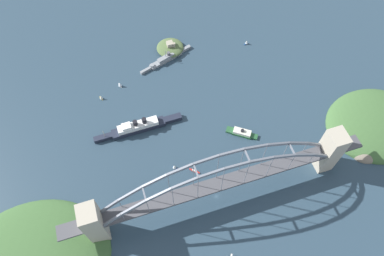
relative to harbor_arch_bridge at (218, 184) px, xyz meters
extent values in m
plane|color=#283D4C|center=(0.00, 0.00, -32.33)|extent=(1400.00, 1400.00, 0.00)
cube|color=#ADA38E|center=(-117.77, 0.00, -2.38)|extent=(16.65, 19.40, 59.91)
cube|color=#ADA38E|center=(117.77, 0.00, -2.38)|extent=(16.65, 19.40, 59.91)
cube|color=#47474C|center=(0.00, 0.00, -0.21)|extent=(218.89, 14.10, 2.40)
cube|color=#47474C|center=(-138.10, 0.00, -0.21)|extent=(24.00, 14.10, 2.40)
cube|color=#47474C|center=(138.10, 0.00, -0.21)|extent=(24.00, 14.10, 2.40)
cube|color=slate|center=(-102.25, -6.34, 8.31)|extent=(24.64, 1.80, 19.60)
cube|color=slate|center=(-79.53, -6.34, 23.45)|extent=(24.33, 1.80, 16.01)
cube|color=slate|center=(-56.80, -6.34, 34.81)|extent=(23.95, 1.80, 12.42)
cube|color=slate|center=(-34.08, -6.34, 42.38)|extent=(23.50, 1.80, 8.78)
cube|color=slate|center=(-11.36, -6.34, 46.17)|extent=(22.99, 1.80, 5.08)
cube|color=slate|center=(11.36, -6.34, 46.17)|extent=(22.99, 1.80, 5.08)
cube|color=slate|center=(34.08, -6.34, 42.38)|extent=(23.50, 1.80, 8.78)
cube|color=slate|center=(56.80, -6.34, 34.81)|extent=(23.95, 1.80, 12.42)
cube|color=slate|center=(79.53, -6.34, 23.45)|extent=(24.33, 1.80, 16.01)
cube|color=slate|center=(102.25, -6.34, 8.31)|extent=(24.64, 1.80, 19.60)
cube|color=slate|center=(-102.25, 6.34, 8.31)|extent=(24.64, 1.80, 19.60)
cube|color=slate|center=(-79.53, 6.34, 23.45)|extent=(24.33, 1.80, 16.01)
cube|color=slate|center=(-56.80, 6.34, 34.81)|extent=(23.95, 1.80, 12.42)
cube|color=slate|center=(-34.08, 6.34, 42.38)|extent=(23.50, 1.80, 8.78)
cube|color=slate|center=(-11.36, 6.34, 46.17)|extent=(22.99, 1.80, 5.08)
cube|color=slate|center=(11.36, 6.34, 46.17)|extent=(22.99, 1.80, 5.08)
cube|color=slate|center=(34.08, 6.34, 42.38)|extent=(23.50, 1.80, 8.78)
cube|color=slate|center=(56.80, 6.34, 34.81)|extent=(23.95, 1.80, 12.42)
cube|color=slate|center=(79.53, 6.34, 23.45)|extent=(24.33, 1.80, 16.01)
cube|color=slate|center=(102.25, 6.34, 8.31)|extent=(24.64, 1.80, 19.60)
cube|color=slate|center=(-113.61, 0.00, -0.21)|extent=(1.40, 12.69, 1.40)
cube|color=slate|center=(-68.17, 0.00, 30.08)|extent=(1.40, 12.69, 1.40)
cube|color=slate|center=(-22.72, 0.00, 45.22)|extent=(1.40, 12.69, 1.40)
cube|color=slate|center=(22.72, 0.00, 45.22)|extent=(1.40, 12.69, 1.40)
cube|color=slate|center=(68.17, 0.00, 30.08)|extent=(1.40, 12.69, 1.40)
cube|color=slate|center=(113.61, 0.00, -0.21)|extent=(1.40, 12.69, 1.40)
cylinder|color=slate|center=(-90.89, -6.34, 8.91)|extent=(0.56, 0.56, 15.84)
cylinder|color=slate|center=(-90.89, 6.34, 8.91)|extent=(0.56, 0.56, 15.84)
cylinder|color=slate|center=(-68.17, -6.34, 15.54)|extent=(0.56, 0.56, 29.09)
cylinder|color=slate|center=(-68.17, 6.34, 15.54)|extent=(0.56, 0.56, 29.09)
cylinder|color=slate|center=(-45.44, -6.34, 20.27)|extent=(0.56, 0.56, 38.55)
cylinder|color=slate|center=(-45.44, 6.34, 20.27)|extent=(0.56, 0.56, 38.55)
cylinder|color=slate|center=(-22.72, -6.34, 23.11)|extent=(0.56, 0.56, 44.23)
cylinder|color=slate|center=(-22.72, 6.34, 23.11)|extent=(0.56, 0.56, 44.23)
cylinder|color=slate|center=(0.00, -6.34, 24.05)|extent=(0.56, 0.56, 46.12)
cylinder|color=slate|center=(0.00, 6.34, 24.05)|extent=(0.56, 0.56, 46.12)
cylinder|color=slate|center=(22.72, -6.34, 23.11)|extent=(0.56, 0.56, 44.23)
cylinder|color=slate|center=(22.72, 6.34, 23.11)|extent=(0.56, 0.56, 44.23)
cylinder|color=slate|center=(45.44, -6.34, 20.27)|extent=(0.56, 0.56, 38.55)
cylinder|color=slate|center=(45.44, 6.34, 20.27)|extent=(0.56, 0.56, 38.55)
cylinder|color=slate|center=(68.17, -6.34, 15.54)|extent=(0.56, 0.56, 29.09)
cylinder|color=slate|center=(68.17, 6.34, 15.54)|extent=(0.56, 0.56, 29.09)
cylinder|color=slate|center=(90.89, -6.34, 8.91)|extent=(0.56, 0.56, 15.84)
cylinder|color=slate|center=(90.89, 6.34, 8.91)|extent=(0.56, 0.56, 15.84)
ellipsoid|color=#3D6033|center=(201.05, 24.02, -32.33)|extent=(115.58, 98.27, 30.36)
ellipsoid|color=#756B5B|center=(175.04, -3.01, -32.33)|extent=(40.45, 29.48, 16.70)
cube|color=#1E2333|center=(-56.06, 101.68, -29.58)|extent=(60.41, 11.97, 5.50)
cube|color=#1E2333|center=(-96.26, 101.30, -29.58)|extent=(20.16, 6.46, 5.50)
cube|color=#1E2333|center=(-15.85, 102.07, -29.58)|extent=(20.17, 7.71, 5.50)
cube|color=white|center=(-56.06, 101.68, -24.02)|extent=(45.32, 10.11, 5.62)
cube|color=white|center=(-68.49, 101.56, -19.61)|extent=(10.03, 8.64, 3.20)
cylinder|color=black|center=(-58.32, 101.66, -18.02)|extent=(5.12, 5.12, 6.38)
cylinder|color=black|center=(-48.14, 101.76, -18.02)|extent=(5.12, 5.12, 6.38)
cylinder|color=tan|center=(-93.74, 101.32, -21.83)|extent=(0.50, 0.50, 10.00)
cube|color=gray|center=(1.22, 190.63, -30.46)|extent=(45.56, 21.80, 3.74)
cube|color=gray|center=(-27.52, 180.92, -30.46)|extent=(15.47, 8.11, 3.74)
cube|color=gray|center=(29.97, 200.35, -30.46)|extent=(15.69, 8.76, 3.74)
cube|color=gray|center=(1.22, 190.63, -26.81)|extent=(23.51, 13.07, 3.57)
cylinder|color=gray|center=(-18.54, 183.96, -27.50)|extent=(5.35, 5.35, 2.20)
cylinder|color=gray|center=(20.99, 197.31, -27.50)|extent=(5.35, 5.35, 2.20)
cylinder|color=gray|center=(1.22, 190.63, -20.03)|extent=(0.60, 0.60, 10.00)
cylinder|color=#4C4C51|center=(5.54, 192.09, -22.83)|extent=(4.20, 4.20, 4.40)
cube|color=#23512D|center=(52.00, 60.05, -30.99)|extent=(22.60, 19.81, 2.68)
cube|color=#23512D|center=(63.53, 51.77, -30.99)|extent=(9.48, 9.31, 2.68)
cube|color=#23512D|center=(40.47, 68.34, -30.99)|extent=(10.22, 10.34, 2.68)
cube|color=beige|center=(52.00, 60.05, -28.01)|extent=(20.36, 17.67, 3.30)
cylinder|color=black|center=(52.00, 60.05, -25.16)|extent=(3.64, 3.64, 2.40)
ellipsoid|color=#4C6038|center=(11.38, 206.18, -28.06)|extent=(34.80, 34.15, 8.55)
cube|color=#9E937F|center=(11.38, 206.18, -22.08)|extent=(8.00, 8.00, 6.84)
cylinder|color=gray|center=(15.88, 202.68, -21.73)|extent=(3.60, 3.60, 7.52)
cube|color=#234C8C|center=(108.97, 185.31, -31.78)|extent=(3.92, 2.32, 1.10)
cube|color=#234C8C|center=(106.59, 184.73, -31.78)|extent=(1.35, 0.94, 1.10)
cube|color=#234C8C|center=(111.35, 185.90, -31.78)|extent=(1.38, 1.07, 1.10)
cylinder|color=tan|center=(108.67, 185.24, -28.34)|extent=(0.16, 0.16, 5.78)
cone|color=white|center=(109.71, 185.50, -28.63)|extent=(4.07, 4.07, 4.63)
cube|color=#234C8C|center=(-30.82, 42.59, -31.98)|extent=(3.94, 4.07, 0.71)
cube|color=#234C8C|center=(-29.05, 40.67, -31.98)|extent=(1.46, 1.49, 0.71)
cube|color=#234C8C|center=(-32.59, 44.52, -31.98)|extent=(1.58, 1.60, 0.71)
cylinder|color=tan|center=(-30.60, 42.35, -28.15)|extent=(0.16, 0.16, 6.96)
cone|color=white|center=(-31.38, 43.19, -28.49)|extent=(5.08, 5.08, 5.57)
cube|color=silver|center=(-63.12, 168.83, -31.97)|extent=(2.73, 4.80, 0.73)
cube|color=silver|center=(-63.86, 171.75, -31.97)|extent=(1.10, 1.65, 0.73)
cube|color=silver|center=(-62.38, 165.90, -31.97)|extent=(1.25, 1.68, 0.73)
cylinder|color=tan|center=(-63.21, 169.19, -28.07)|extent=(0.16, 0.16, 7.08)
cone|color=white|center=(-62.89, 167.91, -28.42)|extent=(5.03, 5.03, 5.66)
cube|color=gold|center=(-88.51, 157.08, -31.91)|extent=(2.89, 4.14, 0.86)
cube|color=gold|center=(-89.49, 159.46, -31.91)|extent=(1.13, 1.45, 0.86)
cube|color=gold|center=(-87.52, 154.71, -31.91)|extent=(1.26, 1.50, 0.86)
cylinder|color=tan|center=(-88.63, 157.38, -28.68)|extent=(0.16, 0.16, 5.60)
cone|color=silver|center=(-88.20, 156.34, -28.96)|extent=(4.62, 4.62, 4.48)
cube|color=#B2231E|center=(-12.41, 33.27, -31.91)|extent=(6.83, 6.56, 0.86)
cube|color=#B2231E|center=(-8.89, 30.02, -31.91)|extent=(2.61, 2.55, 0.86)
cube|color=#B2231E|center=(-15.93, 36.52, -31.91)|extent=(2.78, 2.74, 0.86)
cube|color=beige|center=(-13.07, 33.88, -30.98)|extent=(3.88, 3.78, 1.00)
camera|label=1|loc=(-63.76, -115.71, 316.02)|focal=33.74mm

